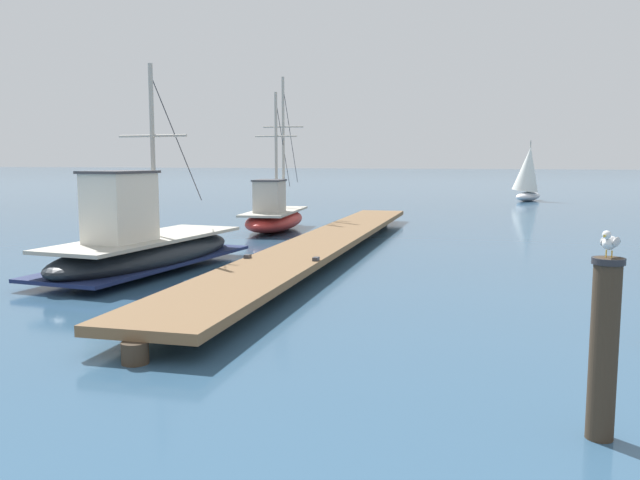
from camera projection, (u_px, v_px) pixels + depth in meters
name	position (u px, v px, depth m)	size (l,w,h in m)	color
floating_dock	(326.00, 241.00, 18.55)	(3.50, 21.22, 0.53)	brown
fishing_boat_0	(144.00, 246.00, 15.50)	(2.35, 6.56, 4.93)	black
fishing_boat_1	(274.00, 215.00, 24.42)	(2.60, 6.86, 5.88)	#AD2823
mooring_piling	(604.00, 346.00, 6.13)	(0.30, 0.30, 1.75)	#3D3023
perched_seagull	(610.00, 242.00, 6.01)	(0.21, 0.37, 0.27)	gold
distant_sailboat	(528.00, 175.00, 42.16)	(2.34, 3.46, 3.93)	silver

